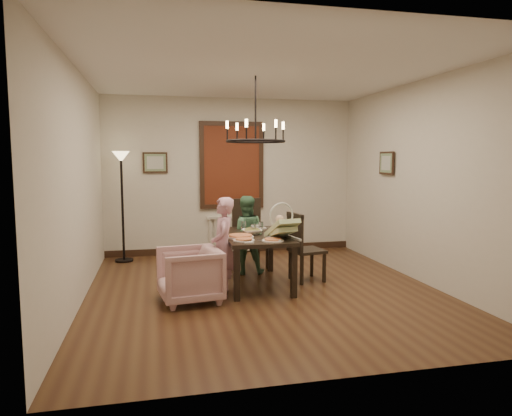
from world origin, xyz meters
name	(u,v)px	position (x,y,z in m)	size (l,w,h in m)	color
room_shell	(257,182)	(0.00, 0.37, 1.40)	(4.51, 5.00, 2.81)	#4E311A
dining_table	(256,240)	(-0.04, 0.29, 0.61)	(0.89, 1.51, 0.69)	black
chair_far	(251,233)	(0.10, 1.27, 0.55)	(0.48, 0.48, 1.10)	black
chair_right	(307,246)	(0.71, 0.32, 0.49)	(0.43, 0.43, 0.98)	black
armchair	(190,275)	(-0.98, -0.28, 0.33)	(0.70, 0.72, 0.66)	#CD9DA4
elderly_woman	(223,255)	(-0.54, -0.08, 0.51)	(0.38, 0.25, 1.03)	#CB8FA2
seated_man	(245,241)	(-0.06, 0.91, 0.49)	(0.47, 0.37, 0.97)	#457551
baby_bouncer	(282,227)	(0.21, -0.14, 0.86)	(0.36, 0.49, 0.32)	#BCD08F
salad_bowl	(252,231)	(-0.09, 0.31, 0.74)	(0.33, 0.33, 0.08)	white
pizza_platter	(240,236)	(-0.29, 0.07, 0.71)	(0.34, 0.34, 0.04)	tan
drinking_glass	(253,229)	(-0.08, 0.25, 0.77)	(0.07, 0.07, 0.15)	silver
window_blinds	(232,165)	(0.00, 2.46, 1.60)	(1.00, 0.03, 1.40)	maroon
radiator	(232,234)	(0.00, 2.48, 0.35)	(0.92, 0.12, 0.62)	silver
picture_back	(155,163)	(-1.35, 2.47, 1.65)	(0.42, 0.03, 0.36)	black
picture_right	(387,163)	(2.21, 0.90, 1.65)	(0.42, 0.03, 0.36)	black
floor_lamp	(123,208)	(-1.90, 2.15, 0.90)	(0.30, 0.30, 1.80)	black
chandelier	(256,141)	(-0.04, 0.29, 1.95)	(0.80, 0.80, 0.04)	black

